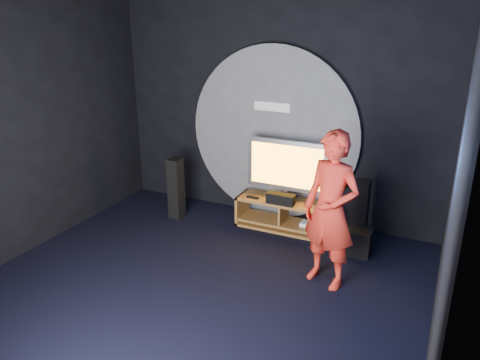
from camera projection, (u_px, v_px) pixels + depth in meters
name	position (u px, v px, depth m)	size (l,w,h in m)	color
floor	(191.00, 294.00, 5.29)	(5.00, 5.00, 0.00)	black
back_wall	(275.00, 103.00, 6.82)	(5.00, 0.04, 3.50)	black
left_wall	(9.00, 121.00, 5.70)	(0.04, 5.00, 3.50)	black
right_wall	(456.00, 181.00, 3.69)	(0.04, 5.00, 3.50)	black
wall_disc_panel	(273.00, 134.00, 6.92)	(2.60, 0.11, 2.60)	#515156
media_console	(284.00, 216.00, 6.82)	(1.37, 0.45, 0.45)	olive
tv	(287.00, 167.00, 6.63)	(1.19, 0.22, 0.87)	#B1B1B8
center_speaker	(281.00, 199.00, 6.59)	(0.40, 0.15, 0.15)	black
remote	(253.00, 197.00, 6.81)	(0.18, 0.05, 0.02)	black
tower_speaker_left	(176.00, 189.00, 7.12)	(0.19, 0.21, 0.95)	black
tower_speaker_right	(360.00, 214.00, 6.22)	(0.19, 0.21, 0.95)	black
subwoofer	(359.00, 241.00, 6.12)	(0.32, 0.32, 0.35)	black
player	(331.00, 211.00, 5.22)	(0.67, 0.44, 1.83)	red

